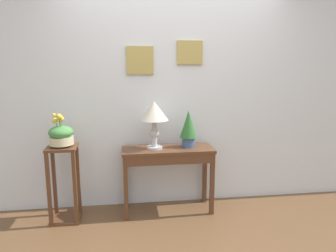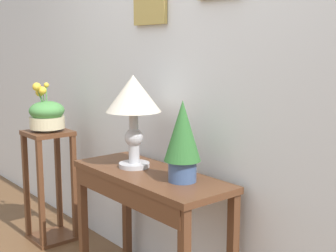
# 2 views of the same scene
# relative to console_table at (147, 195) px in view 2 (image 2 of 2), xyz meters

# --- Properties ---
(back_wall_with_art) EXTENTS (9.00, 0.13, 2.80)m
(back_wall_with_art) POSITION_rel_console_table_xyz_m (0.09, 0.31, 0.78)
(back_wall_with_art) COLOR silver
(back_wall_with_art) RESTS_ON ground
(console_table) EXTENTS (1.00, 0.39, 0.74)m
(console_table) POSITION_rel_console_table_xyz_m (0.00, 0.00, 0.00)
(console_table) COLOR #56331E
(console_table) RESTS_ON ground
(table_lamp) EXTENTS (0.31, 0.31, 0.52)m
(table_lamp) POSITION_rel_console_table_xyz_m (-0.15, 0.02, 0.50)
(table_lamp) COLOR #B7B7BC
(table_lamp) RESTS_ON console_table
(potted_plant_on_console) EXTENTS (0.19, 0.19, 0.41)m
(potted_plant_on_console) POSITION_rel_console_table_xyz_m (0.24, 0.05, 0.35)
(potted_plant_on_console) COLOR #3D5684
(potted_plant_on_console) RESTS_ON console_table
(pedestal_stand_left) EXTENTS (0.30, 0.30, 0.82)m
(pedestal_stand_left) POSITION_rel_console_table_xyz_m (-1.11, -0.05, -0.21)
(pedestal_stand_left) COLOR #56331E
(pedestal_stand_left) RESTS_ON ground
(planter_bowl_wide) EXTENTS (0.25, 0.25, 0.35)m
(planter_bowl_wide) POSITION_rel_console_table_xyz_m (-1.11, -0.05, 0.32)
(planter_bowl_wide) COLOR beige
(planter_bowl_wide) RESTS_ON pedestal_stand_left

